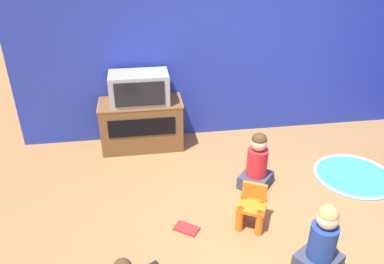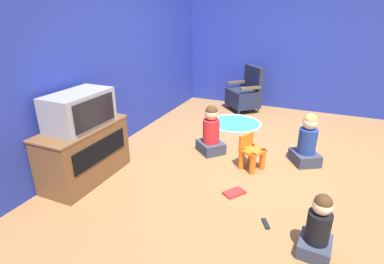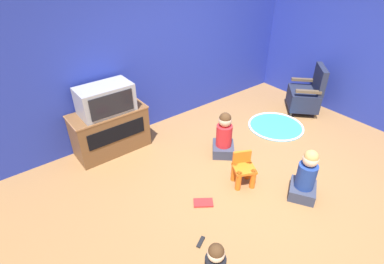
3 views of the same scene
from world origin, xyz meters
The scene contains 9 objects.
ground_plane centered at (0.00, 0.00, 0.00)m, with size 30.00×30.00×0.00m, color olive.
wall_back centered at (-0.12, 2.11, 1.42)m, with size 5.77×0.12×2.85m.
tv_cabinet centered at (-1.31, 1.78, 0.36)m, with size 1.13×0.52×0.69m.
television centered at (-1.31, 1.76, 0.90)m, with size 0.78×0.45×0.41m.
yellow_kid_chair centered at (-0.25, -0.04, 0.20)m, with size 0.37×0.36×0.46m.
play_mat centered at (1.30, 0.62, 0.01)m, with size 0.98×0.98×0.04m.
child_watching_left centered at (0.19, -0.69, 0.31)m, with size 0.48×0.46×0.72m.
child_watching_center centered at (0.00, 0.62, 0.31)m, with size 0.48×0.49×0.72m.
book centered at (-0.93, -0.01, 0.01)m, with size 0.29×0.26×0.02m.
Camera 1 is at (-1.31, -2.92, 2.73)m, focal length 35.00 mm.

